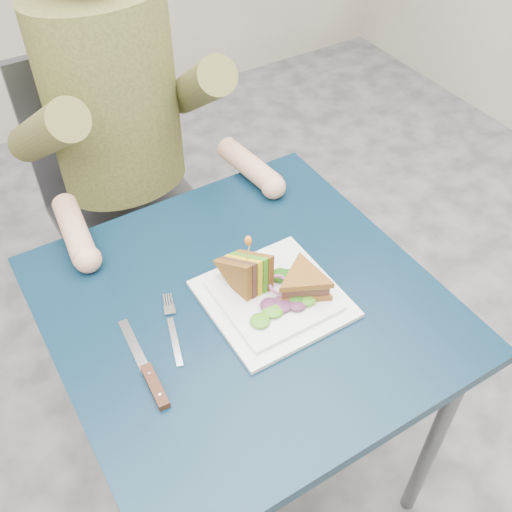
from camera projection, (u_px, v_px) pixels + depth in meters
ground at (248, 466)px, 1.72m from camera, size 4.00×4.00×0.00m
table at (245, 327)px, 1.26m from camera, size 0.75×0.75×0.73m
chair at (119, 182)px, 1.79m from camera, size 0.42×0.40×0.93m
diner at (111, 85)px, 1.45m from camera, size 0.54×0.59×0.74m
plate at (273, 298)px, 1.20m from camera, size 0.26×0.26×0.02m
sandwich_flat at (304, 283)px, 1.18m from camera, size 0.17×0.17×0.05m
sandwich_upright at (249, 274)px, 1.19m from camera, size 0.09×0.14×0.14m
fork at (173, 330)px, 1.15m from camera, size 0.07×0.17×0.01m
knife at (151, 378)px, 1.07m from camera, size 0.03×0.22×0.02m
toothpick at (248, 251)px, 1.14m from camera, size 0.01×0.01×0.06m
toothpick_frill at (248, 241)px, 1.12m from camera, size 0.01×0.01×0.02m
lettuce_spill at (273, 286)px, 1.20m from camera, size 0.15×0.13×0.02m
onion_ring at (278, 284)px, 1.19m from camera, size 0.04×0.04×0.02m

